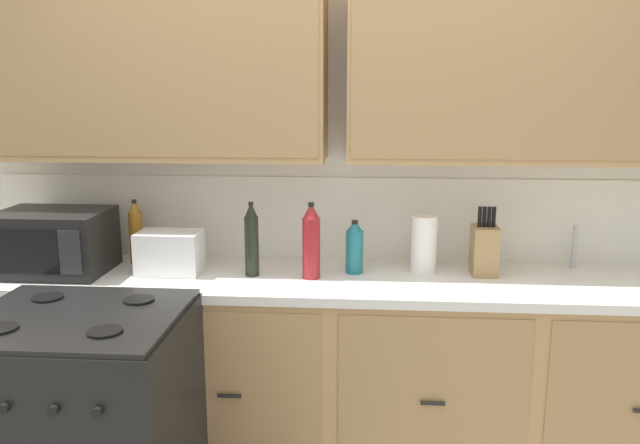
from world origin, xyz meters
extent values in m
cube|color=silver|center=(0.00, 0.62, 1.29)|extent=(4.55, 0.05, 2.58)
cube|color=white|center=(0.00, 0.60, 1.11)|extent=(3.35, 0.01, 0.40)
cube|color=tan|center=(-0.86, 0.43, 1.89)|extent=(1.62, 0.34, 0.95)
cube|color=#A58052|center=(-0.86, 0.26, 1.89)|extent=(1.59, 0.01, 0.89)
cube|color=tan|center=(0.86, 0.43, 1.89)|extent=(1.62, 0.34, 0.95)
cube|color=#A58052|center=(0.86, 0.26, 1.89)|extent=(1.59, 0.01, 0.89)
cube|color=tan|center=(0.00, 0.30, 0.49)|extent=(3.35, 0.60, 0.77)
cube|color=#A88354|center=(-1.26, 0.00, 0.49)|extent=(0.77, 0.01, 0.71)
cube|color=black|center=(-1.26, -0.02, 0.48)|extent=(0.10, 0.01, 0.01)
cube|color=#A88354|center=(-0.42, 0.00, 0.49)|extent=(0.77, 0.01, 0.71)
cube|color=black|center=(-0.42, -0.02, 0.48)|extent=(0.10, 0.01, 0.01)
cube|color=#A88354|center=(0.42, 0.00, 0.49)|extent=(0.77, 0.01, 0.71)
cube|color=black|center=(0.42, -0.02, 0.48)|extent=(0.10, 0.01, 0.01)
cube|color=white|center=(0.00, 0.30, 0.89)|extent=(3.38, 0.63, 0.04)
cube|color=#A8AAAF|center=(1.10, 0.33, 0.90)|extent=(0.56, 0.38, 0.02)
cube|color=black|center=(-0.90, -0.33, 0.46)|extent=(0.76, 0.66, 0.92)
cube|color=black|center=(-0.90, -0.33, 0.93)|extent=(0.74, 0.65, 0.02)
cylinder|color=black|center=(-1.08, -0.49, 0.94)|extent=(0.12, 0.12, 0.01)
cylinder|color=black|center=(-0.72, -0.49, 0.94)|extent=(0.12, 0.12, 0.01)
cylinder|color=black|center=(-1.08, -0.17, 0.94)|extent=(0.12, 0.12, 0.01)
cylinder|color=black|center=(-0.72, -0.17, 0.94)|extent=(0.12, 0.12, 0.01)
cylinder|color=black|center=(-0.98, -0.67, 0.75)|extent=(0.03, 0.02, 0.03)
cylinder|color=black|center=(-0.82, -0.67, 0.75)|extent=(0.03, 0.02, 0.03)
cylinder|color=black|center=(-0.68, -0.67, 0.75)|extent=(0.03, 0.02, 0.03)
cube|color=black|center=(-1.27, 0.27, 1.05)|extent=(0.48, 0.36, 0.28)
cube|color=black|center=(-1.31, 0.09, 1.05)|extent=(0.31, 0.01, 0.19)
cube|color=#28282D|center=(-1.10, 0.09, 1.05)|extent=(0.10, 0.01, 0.19)
cube|color=white|center=(-0.74, 0.29, 1.01)|extent=(0.28, 0.18, 0.19)
cube|color=black|center=(-0.79, 0.29, 1.10)|extent=(0.02, 0.13, 0.01)
cube|color=black|center=(-0.69, 0.29, 1.10)|extent=(0.02, 0.13, 0.01)
cube|color=#9C794E|center=(0.66, 0.37, 1.02)|extent=(0.11, 0.14, 0.22)
cylinder|color=black|center=(0.63, 0.36, 1.18)|extent=(0.02, 0.02, 0.09)
cylinder|color=black|center=(0.65, 0.36, 1.18)|extent=(0.02, 0.02, 0.09)
cylinder|color=black|center=(0.67, 0.36, 1.18)|extent=(0.02, 0.02, 0.09)
cylinder|color=black|center=(0.69, 0.36, 1.18)|extent=(0.02, 0.02, 0.09)
cylinder|color=#B2B5BA|center=(1.10, 0.51, 1.01)|extent=(0.02, 0.02, 0.20)
cylinder|color=white|center=(0.40, 0.39, 1.04)|extent=(0.12, 0.12, 0.26)
cylinder|color=#1E707A|center=(0.09, 0.36, 1.01)|extent=(0.08, 0.08, 0.19)
cone|color=#1E707A|center=(0.09, 0.36, 1.13)|extent=(0.07, 0.07, 0.05)
cylinder|color=black|center=(0.09, 0.36, 1.15)|extent=(0.03, 0.03, 0.02)
cylinder|color=black|center=(-0.37, 0.28, 1.05)|extent=(0.06, 0.06, 0.27)
cone|color=black|center=(-0.37, 0.28, 1.21)|extent=(0.06, 0.06, 0.07)
cylinder|color=black|center=(-0.37, 0.28, 1.24)|extent=(0.02, 0.02, 0.02)
cylinder|color=maroon|center=(-0.10, 0.26, 1.05)|extent=(0.08, 0.08, 0.27)
cone|color=maroon|center=(-0.10, 0.26, 1.22)|extent=(0.07, 0.07, 0.07)
cylinder|color=black|center=(-0.10, 0.26, 1.24)|extent=(0.03, 0.03, 0.02)
cylinder|color=#9E6619|center=(-0.94, 0.43, 1.04)|extent=(0.06, 0.06, 0.25)
cone|color=#9E6619|center=(-0.94, 0.43, 1.19)|extent=(0.06, 0.06, 0.06)
cylinder|color=black|center=(-0.94, 0.43, 1.21)|extent=(0.02, 0.02, 0.02)
camera|label=1|loc=(0.14, -2.40, 1.73)|focal=35.51mm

